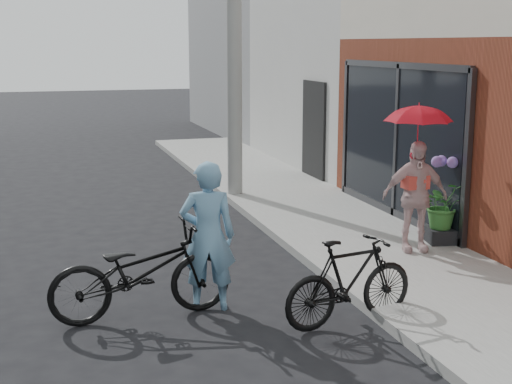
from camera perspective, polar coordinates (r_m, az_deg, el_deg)
name	(u,v)px	position (r m, az deg, el deg)	size (l,w,h in m)	color
ground	(286,319)	(7.81, 2.41, -10.13)	(80.00, 80.00, 0.00)	black
sidewalk	(378,248)	(10.33, 9.72, -4.44)	(2.20, 24.00, 0.12)	gray
curb	(302,255)	(9.87, 3.67, -5.05)	(0.12, 24.00, 0.12)	#9E9E99
plaster_building	(441,19)	(18.54, 14.57, 13.22)	(8.00, 6.00, 7.00)	silver
east_building_far	(329,26)	(24.79, 5.88, 13.07)	(8.00, 8.00, 7.00)	gray
utility_pole	(234,11)	(13.32, -1.77, 14.29)	(0.28, 0.28, 7.00)	#9E9E99
officer	(208,236)	(7.86, -3.88, -3.55)	(0.61, 0.40, 1.68)	#70A4C8
bike_left	(141,272)	(7.77, -9.19, -6.34)	(0.69, 1.97, 1.03)	black
bike_right	(350,281)	(7.60, 7.52, -7.08)	(0.44, 1.57, 0.94)	black
kimono_woman	(415,196)	(9.91, 12.59, -0.34)	(0.89, 0.37, 1.52)	beige
parasol	(419,112)	(9.74, 12.89, 6.23)	(0.86, 0.86, 0.76)	red
planter	(441,235)	(10.56, 14.59, -3.37)	(0.40, 0.40, 0.21)	black
potted_plant	(443,205)	(10.45, 14.72, -1.00)	(0.62, 0.53, 0.69)	#34742E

